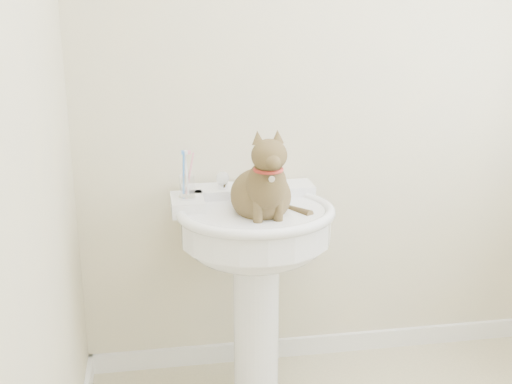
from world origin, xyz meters
name	(u,v)px	position (x,y,z in m)	size (l,w,h in m)	color
wall_back	(336,88)	(0.00, 1.10, 1.25)	(2.20, 0.00, 2.50)	beige
wall_left	(11,162)	(-1.10, 0.00, 1.25)	(0.00, 2.20, 2.50)	beige
baseboard_back	(327,344)	(0.00, 1.09, 0.04)	(2.20, 0.02, 0.09)	white
pedestal_sink	(255,245)	(-0.39, 0.81, 0.68)	(0.63, 0.62, 0.87)	white
faucet	(250,179)	(-0.39, 0.96, 0.91)	(0.28, 0.12, 0.14)	silver
soap_bar	(269,178)	(-0.29, 1.05, 0.88)	(0.09, 0.06, 0.03)	orange
toothbrush_cup	(187,186)	(-0.65, 0.88, 0.92)	(0.07, 0.07, 0.19)	silver
cat	(263,189)	(-0.37, 0.75, 0.93)	(0.25, 0.32, 0.47)	brown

